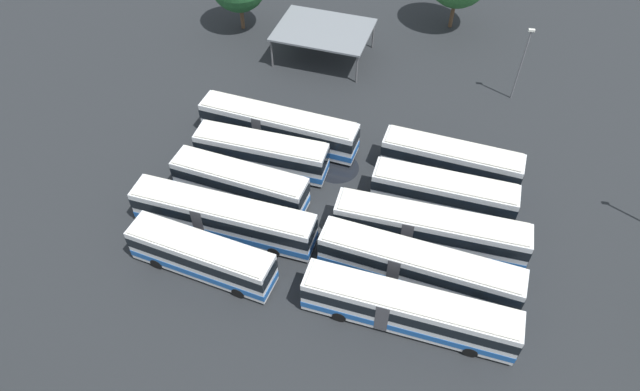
{
  "coord_description": "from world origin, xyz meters",
  "views": [
    {
      "loc": [
        3.58,
        -28.85,
        34.61
      ],
      "look_at": [
        -1.32,
        1.06,
        1.45
      ],
      "focal_mm": 31.23,
      "sensor_mm": 36.0,
      "label": 1
    }
  ],
  "objects_px": {
    "bus_row1_slot3": "(443,193)",
    "bus_row0_slot2": "(240,183)",
    "bus_row0_slot3": "(262,153)",
    "bus_row1_slot4": "(451,161)",
    "bus_row1_slot1": "(418,266)",
    "maintenance_shelter": "(324,30)",
    "bus_row1_slot0": "(408,310)",
    "bus_row0_slot4": "(278,127)",
    "bus_row1_slot2": "(429,229)",
    "bus_row0_slot1": "(223,217)",
    "lamp_post_near_entrance": "(522,62)",
    "bus_row0_slot0": "(202,256)"
  },
  "relations": [
    {
      "from": "bus_row1_slot3",
      "to": "bus_row0_slot1",
      "type": "bearing_deg",
      "value": -162.65
    },
    {
      "from": "bus_row0_slot4",
      "to": "bus_row1_slot2",
      "type": "distance_m",
      "value": 16.92
    },
    {
      "from": "bus_row0_slot3",
      "to": "bus_row1_slot1",
      "type": "bearing_deg",
      "value": -35.16
    },
    {
      "from": "bus_row1_slot4",
      "to": "bus_row0_slot2",
      "type": "bearing_deg",
      "value": -162.22
    },
    {
      "from": "bus_row0_slot1",
      "to": "bus_row1_slot1",
      "type": "xyz_separation_m",
      "value": [
        15.13,
        -2.22,
        0.0
      ]
    },
    {
      "from": "bus_row0_slot2",
      "to": "bus_row1_slot2",
      "type": "height_order",
      "value": "same"
    },
    {
      "from": "bus_row0_slot0",
      "to": "bus_row0_slot2",
      "type": "relative_size",
      "value": 0.98
    },
    {
      "from": "bus_row0_slot1",
      "to": "bus_row1_slot4",
      "type": "relative_size",
      "value": 1.24
    },
    {
      "from": "bus_row1_slot3",
      "to": "bus_row1_slot4",
      "type": "relative_size",
      "value": 0.98
    },
    {
      "from": "bus_row1_slot3",
      "to": "lamp_post_near_entrance",
      "type": "distance_m",
      "value": 17.56
    },
    {
      "from": "bus_row1_slot0",
      "to": "bus_row0_slot3",
      "type": "bearing_deg",
      "value": 134.73
    },
    {
      "from": "bus_row1_slot2",
      "to": "bus_row1_slot3",
      "type": "height_order",
      "value": "same"
    },
    {
      "from": "bus_row1_slot1",
      "to": "bus_row0_slot1",
      "type": "bearing_deg",
      "value": 171.65
    },
    {
      "from": "bus_row0_slot4",
      "to": "bus_row1_slot4",
      "type": "bearing_deg",
      "value": -7.23
    },
    {
      "from": "bus_row0_slot4",
      "to": "bus_row1_slot0",
      "type": "height_order",
      "value": "same"
    },
    {
      "from": "bus_row1_slot0",
      "to": "bus_row0_slot2",
      "type": "bearing_deg",
      "value": 145.87
    },
    {
      "from": "bus_row0_slot0",
      "to": "bus_row1_slot0",
      "type": "height_order",
      "value": "same"
    },
    {
      "from": "bus_row1_slot1",
      "to": "bus_row1_slot2",
      "type": "bearing_deg",
      "value": 79.28
    },
    {
      "from": "bus_row0_slot1",
      "to": "bus_row1_slot1",
      "type": "distance_m",
      "value": 15.29
    },
    {
      "from": "bus_row1_slot0",
      "to": "bus_row1_slot3",
      "type": "bearing_deg",
      "value": 78.81
    },
    {
      "from": "bus_row0_slot0",
      "to": "bus_row1_slot0",
      "type": "relative_size",
      "value": 0.77
    },
    {
      "from": "bus_row0_slot1",
      "to": "bus_row1_slot0",
      "type": "height_order",
      "value": "same"
    },
    {
      "from": "bus_row1_slot0",
      "to": "bus_row1_slot4",
      "type": "relative_size",
      "value": 1.24
    },
    {
      "from": "bus_row0_slot2",
      "to": "maintenance_shelter",
      "type": "xyz_separation_m",
      "value": [
        3.44,
        21.67,
        1.47
      ]
    },
    {
      "from": "bus_row1_slot0",
      "to": "bus_row0_slot4",
      "type": "bearing_deg",
      "value": 126.6
    },
    {
      "from": "bus_row1_slot0",
      "to": "maintenance_shelter",
      "type": "bearing_deg",
      "value": 108.97
    },
    {
      "from": "bus_row0_slot0",
      "to": "bus_row1_slot2",
      "type": "distance_m",
      "value": 17.08
    },
    {
      "from": "bus_row0_slot1",
      "to": "bus_row1_slot1",
      "type": "bearing_deg",
      "value": -8.35
    },
    {
      "from": "bus_row0_slot4",
      "to": "bus_row1_slot0",
      "type": "relative_size",
      "value": 1.0
    },
    {
      "from": "bus_row1_slot3",
      "to": "bus_row0_slot3",
      "type": "bearing_deg",
      "value": 171.72
    },
    {
      "from": "bus_row0_slot3",
      "to": "bus_row1_slot3",
      "type": "distance_m",
      "value": 15.69
    },
    {
      "from": "bus_row0_slot3",
      "to": "bus_row1_slot3",
      "type": "relative_size",
      "value": 1.0
    },
    {
      "from": "bus_row1_slot1",
      "to": "lamp_post_near_entrance",
      "type": "xyz_separation_m",
      "value": [
        8.45,
        23.5,
        2.48
      ]
    },
    {
      "from": "bus_row1_slot1",
      "to": "bus_row1_slot3",
      "type": "distance_m",
      "value": 7.67
    },
    {
      "from": "bus_row1_slot0",
      "to": "bus_row0_slot1",
      "type": "bearing_deg",
      "value": 157.94
    },
    {
      "from": "bus_row0_slot4",
      "to": "bus_row1_slot4",
      "type": "relative_size",
      "value": 1.24
    },
    {
      "from": "bus_row0_slot2",
      "to": "bus_row1_slot1",
      "type": "relative_size",
      "value": 0.78
    },
    {
      "from": "bus_row0_slot2",
      "to": "bus_row1_slot1",
      "type": "xyz_separation_m",
      "value": [
        14.71,
        -5.92,
        0.0
      ]
    },
    {
      "from": "bus_row0_slot2",
      "to": "bus_row0_slot3",
      "type": "bearing_deg",
      "value": 76.94
    },
    {
      "from": "bus_row1_slot1",
      "to": "lamp_post_near_entrance",
      "type": "relative_size",
      "value": 1.93
    },
    {
      "from": "bus_row1_slot2",
      "to": "bus_row1_slot4",
      "type": "distance_m",
      "value": 7.94
    },
    {
      "from": "bus_row1_slot1",
      "to": "maintenance_shelter",
      "type": "distance_m",
      "value": 29.84
    },
    {
      "from": "bus_row0_slot2",
      "to": "bus_row1_slot3",
      "type": "xyz_separation_m",
      "value": [
        16.41,
        1.56,
        0.0
      ]
    },
    {
      "from": "bus_row1_slot0",
      "to": "lamp_post_near_entrance",
      "type": "height_order",
      "value": "lamp_post_near_entrance"
    },
    {
      "from": "bus_row1_slot4",
      "to": "maintenance_shelter",
      "type": "bearing_deg",
      "value": 129.84
    },
    {
      "from": "bus_row1_slot3",
      "to": "bus_row0_slot2",
      "type": "bearing_deg",
      "value": -174.58
    },
    {
      "from": "bus_row0_slot4",
      "to": "bus_row1_slot3",
      "type": "xyz_separation_m",
      "value": [
        14.86,
        -5.85,
        -0.0
      ]
    },
    {
      "from": "bus_row0_slot1",
      "to": "bus_row1_slot0",
      "type": "bearing_deg",
      "value": -22.06
    },
    {
      "from": "bus_row0_slot3",
      "to": "lamp_post_near_entrance",
      "type": "relative_size",
      "value": 1.52
    },
    {
      "from": "bus_row0_slot3",
      "to": "maintenance_shelter",
      "type": "bearing_deg",
      "value": 81.85
    }
  ]
}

